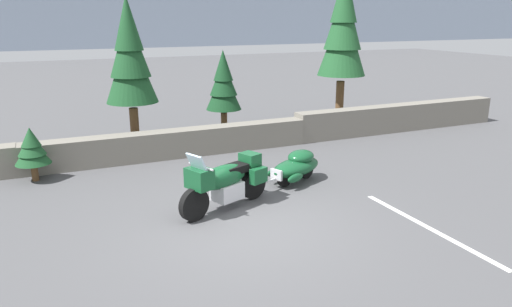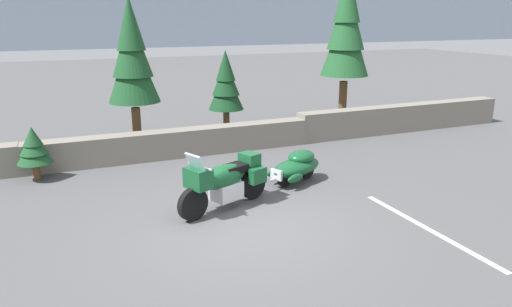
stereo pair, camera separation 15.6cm
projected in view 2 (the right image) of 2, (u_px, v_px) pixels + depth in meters
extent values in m
plane|color=#4C4C4F|center=(244.00, 226.00, 9.17)|extent=(80.00, 80.00, 0.00)
cube|color=slate|center=(176.00, 143.00, 13.61)|extent=(8.00, 0.58, 0.77)
cube|color=slate|center=(402.00, 118.00, 16.65)|extent=(8.00, 0.58, 0.92)
cylinder|color=black|center=(193.00, 204.00, 9.34)|extent=(0.66, 0.38, 0.66)
cylinder|color=black|center=(253.00, 184.00, 10.47)|extent=(0.66, 0.38, 0.66)
cube|color=silver|center=(226.00, 191.00, 9.93)|extent=(0.72, 0.63, 0.36)
ellipsoid|color=#144C28|center=(222.00, 177.00, 9.77)|extent=(1.28, 0.86, 0.48)
cube|color=#144C28|center=(198.00, 178.00, 9.31)|extent=(0.53, 0.62, 0.40)
cube|color=#9EB7C6|center=(196.00, 162.00, 9.18)|extent=(0.34, 0.48, 0.34)
cube|color=black|center=(233.00, 169.00, 9.95)|extent=(0.65, 0.55, 0.16)
cube|color=#144C28|center=(249.00, 159.00, 10.24)|extent=(0.45, 0.49, 0.28)
cube|color=#144C28|center=(258.00, 176.00, 10.09)|extent=(0.43, 0.30, 0.32)
cube|color=#144C28|center=(238.00, 169.00, 10.49)|extent=(0.43, 0.30, 0.32)
cylinder|color=silver|center=(200.00, 166.00, 9.28)|extent=(0.30, 0.66, 0.04)
cylinder|color=silver|center=(195.00, 192.00, 9.31)|extent=(0.26, 0.16, 0.54)
cylinder|color=black|center=(285.00, 178.00, 11.23)|extent=(0.45, 0.26, 0.44)
cylinder|color=black|center=(307.00, 170.00, 11.80)|extent=(0.45, 0.26, 0.44)
ellipsoid|color=#144C28|center=(296.00, 167.00, 11.47)|extent=(1.65, 1.20, 0.40)
ellipsoid|color=#144C28|center=(301.00, 157.00, 11.53)|extent=(0.88, 0.79, 0.32)
cube|color=silver|center=(276.00, 175.00, 10.99)|extent=(0.18, 0.32, 0.24)
ellipsoid|color=#144C28|center=(295.00, 178.00, 11.00)|extent=(0.53, 0.33, 0.20)
ellipsoid|color=#144C28|center=(275.00, 172.00, 11.43)|extent=(0.53, 0.33, 0.20)
cylinder|color=silver|center=(265.00, 183.00, 10.75)|extent=(0.67, 0.31, 0.05)
cylinder|color=brown|center=(343.00, 103.00, 17.55)|extent=(0.29, 0.29, 1.60)
cone|color=#1E5128|center=(346.00, 39.00, 16.92)|extent=(1.70, 1.70, 2.52)
cone|color=#1E5128|center=(347.00, 17.00, 16.71)|extent=(1.32, 1.32, 2.21)
cylinder|color=brown|center=(226.00, 125.00, 15.87)|extent=(0.21, 0.21, 0.82)
cone|color=#143D1E|center=(226.00, 89.00, 15.55)|extent=(1.14, 1.14, 1.29)
cone|color=#143D1E|center=(226.00, 77.00, 15.44)|extent=(0.89, 0.89, 1.13)
cone|color=#143D1E|center=(225.00, 65.00, 15.33)|extent=(0.63, 0.63, 0.97)
cylinder|color=brown|center=(137.00, 129.00, 14.21)|extent=(0.26, 0.26, 1.28)
cone|color=#194723|center=(133.00, 67.00, 13.71)|extent=(1.48, 1.48, 2.03)
cone|color=#194723|center=(131.00, 45.00, 13.54)|extent=(1.14, 1.14, 1.77)
cone|color=#194723|center=(130.00, 22.00, 13.38)|extent=(0.81, 0.81, 1.52)
cylinder|color=brown|center=(37.00, 172.00, 11.72)|extent=(0.16, 0.16, 0.38)
cone|color=#194723|center=(34.00, 151.00, 11.57)|extent=(0.83, 0.83, 0.60)
cone|color=#194723|center=(33.00, 143.00, 11.52)|extent=(0.65, 0.65, 0.53)
cone|color=#194723|center=(32.00, 136.00, 11.47)|extent=(0.46, 0.46, 0.45)
cube|color=silver|center=(428.00, 229.00, 9.04)|extent=(0.12, 3.60, 0.01)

